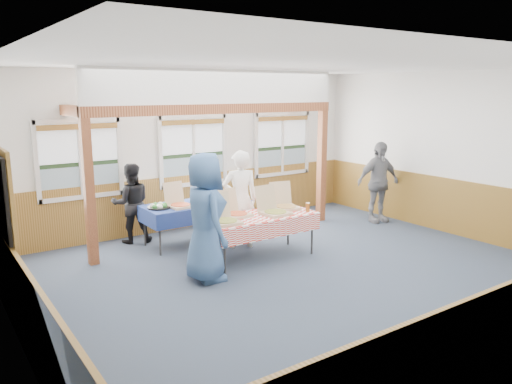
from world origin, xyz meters
TOP-DOWN VIEW (x-y plane):
  - floor at (0.00, 0.00)m, footprint 8.00×8.00m
  - ceiling at (0.00, 0.00)m, footprint 8.00×8.00m
  - wall_back at (0.00, 3.50)m, footprint 8.00×0.00m
  - wall_left at (-4.00, 0.00)m, footprint 0.00×8.00m
  - wall_right at (4.00, 0.00)m, footprint 0.00×8.00m
  - wainscot_back at (0.00, 3.48)m, footprint 7.98×0.05m
  - wainscot_left at (-3.98, 0.00)m, footprint 0.05×6.98m
  - wainscot_right at (3.98, 0.00)m, footprint 0.05×6.98m
  - cased_opening at (-3.96, 0.90)m, footprint 0.06×1.30m
  - window_left at (-2.30, 3.46)m, footprint 1.56×0.10m
  - window_mid at (0.00, 3.46)m, footprint 1.56×0.10m
  - window_right at (2.30, 3.46)m, footprint 1.56×0.10m
  - post_left at (-2.50, 2.30)m, footprint 0.15×0.15m
  - post_right at (2.50, 2.30)m, footprint 0.15×0.15m
  - cross_beam at (0.00, 2.30)m, footprint 5.15×0.18m
  - table_left at (-0.51, 2.41)m, footprint 2.08×1.12m
  - table_right at (-0.08, 0.97)m, footprint 2.12×1.42m
  - pizza_box_a at (-0.91, 2.30)m, footprint 0.43×0.51m
  - pizza_box_b at (-0.16, 2.57)m, footprint 0.46×0.55m
  - pizza_box_c at (-0.83, 0.87)m, footprint 0.45×0.54m
  - pizza_box_d at (-0.43, 1.16)m, footprint 0.46×0.54m
  - pizza_box_e at (0.17, 0.89)m, footprint 0.46×0.55m
  - pizza_box_f at (0.58, 1.11)m, footprint 0.51×0.58m
  - veggie_tray at (-1.26, 2.41)m, footprint 0.41×0.41m
  - drink_glass at (0.77, 0.72)m, footprint 0.07×0.07m
  - woman_white at (0.00, 1.70)m, footprint 0.76×0.63m
  - woman_black at (-1.51, 3.10)m, footprint 0.85×0.74m
  - man_blue at (-1.29, 0.64)m, footprint 0.71×1.01m
  - person_grey at (3.43, 1.51)m, footprint 1.09×0.61m

SIDE VIEW (x-z plane):
  - floor at x=0.00m, z-range 0.00..0.00m
  - wainscot_back at x=0.00m, z-range 0.00..1.10m
  - wainscot_left at x=-3.98m, z-range 0.00..1.10m
  - wainscot_right at x=3.98m, z-range 0.00..1.10m
  - table_right at x=-0.08m, z-range 0.32..1.08m
  - table_left at x=-0.51m, z-range 0.32..1.08m
  - woman_black at x=-1.51m, z-range 0.00..1.50m
  - veggie_tray at x=-1.26m, z-range 0.74..0.84m
  - pizza_box_a at x=-0.91m, z-range 0.61..1.04m
  - pizza_box_d at x=-0.43m, z-range 0.61..1.04m
  - pizza_box_f at x=0.58m, z-range 0.60..1.05m
  - pizza_box_b at x=-0.16m, z-range 0.59..1.06m
  - pizza_box_c at x=-0.83m, z-range 0.59..1.06m
  - pizza_box_e at x=0.17m, z-range 0.59..1.06m
  - drink_glass at x=0.77m, z-range 0.76..0.91m
  - person_grey at x=3.43m, z-range 0.00..1.75m
  - woman_white at x=0.00m, z-range 0.00..1.79m
  - man_blue at x=-1.29m, z-range 0.00..1.94m
  - cased_opening at x=-3.96m, z-range 0.00..2.10m
  - post_left at x=-2.50m, z-range 0.00..2.40m
  - post_right at x=2.50m, z-range 0.00..2.40m
  - wall_back at x=0.00m, z-range -2.40..5.60m
  - wall_left at x=-4.00m, z-range -2.40..5.60m
  - wall_right at x=4.00m, z-range -2.40..5.60m
  - window_left at x=-2.30m, z-range 0.95..2.41m
  - window_mid at x=0.00m, z-range 0.95..2.41m
  - window_right at x=2.30m, z-range 0.95..2.41m
  - cross_beam at x=0.00m, z-range 2.40..2.58m
  - ceiling at x=0.00m, z-range 3.20..3.20m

